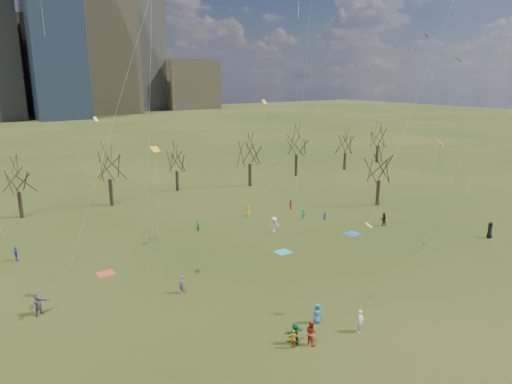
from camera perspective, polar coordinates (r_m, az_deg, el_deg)
ground at (r=41.33m, az=9.62°, el=-12.91°), size 500.00×500.00×0.00m
bare_tree_row at (r=69.63m, az=-11.80°, el=3.53°), size 113.04×29.80×9.50m
blanket_teal at (r=50.56m, az=3.41°, el=-7.49°), size 1.60×1.50×0.03m
blanket_navy at (r=57.30m, az=11.89°, el=-5.12°), size 1.60×1.50×0.03m
blanket_crimson at (r=47.61m, az=-18.26°, el=-9.66°), size 1.60×1.50×0.03m
person_0 at (r=37.08m, az=7.64°, el=-14.82°), size 0.90×0.74×1.59m
person_1 at (r=36.45m, az=12.93°, el=-15.45°), size 0.76×0.63×1.79m
person_2 at (r=34.41m, az=6.91°, el=-17.04°), size 0.76×0.95×1.84m
person_3 at (r=55.04m, az=20.26°, el=-6.03°), size 0.53×0.70×0.96m
person_4 at (r=33.96m, az=4.70°, el=-17.85°), size 0.90×0.74×1.43m
person_5 at (r=34.40m, az=4.91°, el=-17.16°), size 1.61×0.76×1.67m
person_6 at (r=61.14m, az=27.20°, el=-4.25°), size 1.10×0.88×1.96m
person_7 at (r=41.71m, az=-9.31°, el=-11.36°), size 0.49×0.67×1.67m
person_8 at (r=61.76m, az=8.59°, el=-3.04°), size 0.56×0.62×1.06m
person_9 at (r=56.53m, az=2.29°, el=-4.08°), size 1.38×1.34×1.90m
person_10 at (r=66.54m, az=4.34°, el=-1.50°), size 0.86×0.73×1.38m
person_11 at (r=41.64m, az=-25.55°, el=-12.51°), size 1.83×1.35×1.92m
person_12 at (r=62.84m, az=-0.95°, el=-2.39°), size 0.53×0.75×1.44m
person_13 at (r=57.07m, az=-7.28°, el=-4.21°), size 0.47×0.62×1.52m
person_14 at (r=60.98m, az=15.63°, el=-3.31°), size 1.07×1.02×1.73m
person_15 at (r=61.67m, az=5.89°, el=-2.76°), size 1.04×0.69×1.51m
person_16 at (r=54.04m, az=-27.79°, el=-6.86°), size 0.51×0.96×1.56m
kites_airborne at (r=49.39m, az=4.08°, el=8.13°), size 79.94×45.89×31.57m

